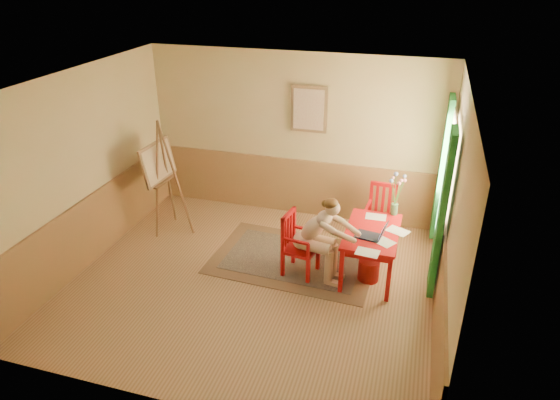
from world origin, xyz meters
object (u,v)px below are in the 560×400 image
(table, at_px, (372,236))
(chair_left, at_px, (298,244))
(figure, at_px, (319,235))
(chair_back, at_px, (380,215))
(easel, at_px, (160,167))
(laptop, at_px, (373,234))

(table, height_order, chair_left, chair_left)
(table, xyz_separation_m, figure, (-0.69, -0.29, 0.07))
(chair_back, distance_m, easel, 3.55)
(table, bearing_deg, figure, -156.97)
(chair_back, distance_m, figure, 1.43)
(chair_back, distance_m, laptop, 1.15)
(chair_back, height_order, easel, easel)
(table, relative_size, chair_left, 1.27)
(chair_left, height_order, laptop, laptop)
(chair_left, xyz_separation_m, laptop, (1.03, 0.06, 0.30))
(table, bearing_deg, easel, 173.41)
(table, height_order, figure, figure)
(table, relative_size, easel, 0.64)
(figure, bearing_deg, easel, 165.91)
(table, bearing_deg, chair_left, -165.99)
(laptop, distance_m, easel, 3.52)
(chair_left, bearing_deg, chair_back, 48.99)
(table, xyz_separation_m, laptop, (0.03, -0.19, 0.14))
(laptop, bearing_deg, chair_left, -176.73)
(table, xyz_separation_m, chair_back, (0.02, 0.93, -0.14))
(chair_back, relative_size, laptop, 2.22)
(figure, distance_m, easel, 2.86)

